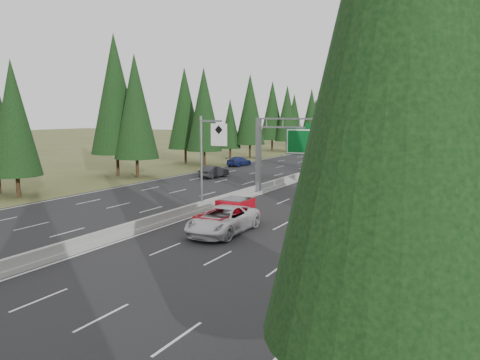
# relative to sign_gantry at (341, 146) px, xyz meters

# --- Properties ---
(road) EXTENTS (32.00, 260.00, 0.08)m
(road) POSITION_rel_sign_gantry_xyz_m (-8.92, 45.12, -5.23)
(road) COLOR black
(road) RESTS_ON ground
(shoulder_right) EXTENTS (3.60, 260.00, 0.06)m
(shoulder_right) POSITION_rel_sign_gantry_xyz_m (8.88, 45.12, -5.24)
(shoulder_right) COLOR olive
(shoulder_right) RESTS_ON ground
(shoulder_left) EXTENTS (3.60, 260.00, 0.06)m
(shoulder_left) POSITION_rel_sign_gantry_xyz_m (-26.72, 45.12, -5.24)
(shoulder_left) COLOR #444F25
(shoulder_left) RESTS_ON ground
(median_barrier) EXTENTS (0.70, 260.00, 0.85)m
(median_barrier) POSITION_rel_sign_gantry_xyz_m (-8.92, 45.12, -4.85)
(median_barrier) COLOR gray
(median_barrier) RESTS_ON road
(sign_gantry) EXTENTS (16.75, 0.98, 7.80)m
(sign_gantry) POSITION_rel_sign_gantry_xyz_m (0.00, 0.00, 0.00)
(sign_gantry) COLOR slate
(sign_gantry) RESTS_ON road
(hov_sign_pole) EXTENTS (2.80, 0.50, 8.00)m
(hov_sign_pole) POSITION_rel_sign_gantry_xyz_m (-8.33, -9.92, -0.54)
(hov_sign_pole) COLOR slate
(hov_sign_pole) RESTS_ON road
(tree_row_left) EXTENTS (11.95, 238.17, 18.83)m
(tree_row_left) POSITION_rel_sign_gantry_xyz_m (-30.73, 45.21, 4.12)
(tree_row_left) COLOR black
(tree_row_left) RESTS_ON ground
(silver_minivan) EXTENTS (3.27, 6.72, 1.84)m
(silver_minivan) POSITION_rel_sign_gantry_xyz_m (-3.57, -15.36, -4.27)
(silver_minivan) COLOR silver
(silver_minivan) RESTS_ON road
(red_pickup) EXTENTS (2.18, 6.11, 1.99)m
(red_pickup) POSITION_rel_sign_gantry_xyz_m (-3.97, -13.39, -4.09)
(red_pickup) COLOR black
(red_pickup) RESTS_ON road
(car_ahead_green) EXTENTS (2.01, 4.82, 1.63)m
(car_ahead_green) POSITION_rel_sign_gantry_xyz_m (2.14, 27.51, -4.37)
(car_ahead_green) COLOR #124F33
(car_ahead_green) RESTS_ON road
(car_ahead_dkred) EXTENTS (2.04, 4.77, 1.53)m
(car_ahead_dkred) POSITION_rel_sign_gantry_xyz_m (5.58, 10.12, -4.42)
(car_ahead_dkred) COLOR maroon
(car_ahead_dkred) RESTS_ON road
(car_ahead_dkgrey) EXTENTS (2.34, 5.40, 1.55)m
(car_ahead_dkgrey) POSITION_rel_sign_gantry_xyz_m (-1.13, 27.33, -4.41)
(car_ahead_dkgrey) COLOR black
(car_ahead_dkgrey) RESTS_ON road
(car_ahead_white) EXTENTS (2.61, 5.39, 1.48)m
(car_ahead_white) POSITION_rel_sign_gantry_xyz_m (-2.66, 71.27, -4.45)
(car_ahead_white) COLOR silver
(car_ahead_white) RESTS_ON road
(car_ahead_far) EXTENTS (1.56, 3.78, 1.28)m
(car_ahead_far) POSITION_rel_sign_gantry_xyz_m (-2.86, 113.29, -4.55)
(car_ahead_far) COLOR black
(car_ahead_far) RESTS_ON road
(car_onc_near) EXTENTS (1.98, 4.79, 1.54)m
(car_onc_near) POSITION_rel_sign_gantry_xyz_m (-19.32, 8.84, -4.42)
(car_onc_near) COLOR black
(car_onc_near) RESTS_ON road
(car_onc_blue) EXTENTS (2.39, 5.21, 1.48)m
(car_onc_blue) POSITION_rel_sign_gantry_xyz_m (-23.24, 22.72, -4.45)
(car_onc_blue) COLOR navy
(car_onc_blue) RESTS_ON road
(car_onc_white) EXTENTS (1.91, 4.38, 1.47)m
(car_onc_white) POSITION_rel_sign_gantry_xyz_m (-12.69, 50.57, -4.45)
(car_onc_white) COLOR silver
(car_onc_white) RESTS_ON road
(car_onc_far) EXTENTS (2.55, 4.97, 1.34)m
(car_onc_far) POSITION_rel_sign_gantry_xyz_m (-19.92, 54.20, -4.52)
(car_onc_far) COLOR black
(car_onc_far) RESTS_ON road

